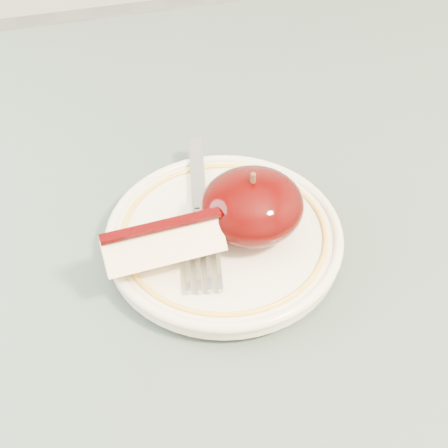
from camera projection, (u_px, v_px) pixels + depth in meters
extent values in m
cylinder|color=brown|center=(389.00, 206.00, 1.11)|extent=(0.05, 0.05, 0.71)
cube|color=#3E4C45|center=(240.00, 297.00, 0.50)|extent=(0.90, 0.90, 0.04)
cylinder|color=beige|center=(224.00, 245.00, 0.51)|extent=(0.10, 0.10, 0.01)
cylinder|color=beige|center=(224.00, 238.00, 0.51)|extent=(0.19, 0.19, 0.01)
torus|color=beige|center=(224.00, 233.00, 0.50)|extent=(0.19, 0.19, 0.01)
torus|color=gold|center=(224.00, 232.00, 0.50)|extent=(0.17, 0.17, 0.00)
ellipsoid|color=black|center=(252.00, 206.00, 0.49)|extent=(0.08, 0.08, 0.05)
cylinder|color=#472D19|center=(253.00, 179.00, 0.47)|extent=(0.00, 0.00, 0.01)
cube|color=beige|center=(163.00, 246.00, 0.47)|extent=(0.09, 0.04, 0.04)
cube|color=#300101|center=(161.00, 226.00, 0.45)|extent=(0.09, 0.01, 0.00)
cube|color=#94979C|center=(198.00, 173.00, 0.55)|extent=(0.03, 0.09, 0.00)
cube|color=#94979C|center=(201.00, 221.00, 0.50)|extent=(0.01, 0.03, 0.00)
cube|color=#94979C|center=(202.00, 244.00, 0.49)|extent=(0.03, 0.03, 0.00)
cube|color=#94979C|center=(219.00, 271.00, 0.47)|extent=(0.01, 0.04, 0.00)
cube|color=#94979C|center=(209.00, 271.00, 0.47)|extent=(0.01, 0.04, 0.00)
cube|color=#94979C|center=(199.00, 272.00, 0.47)|extent=(0.01, 0.04, 0.00)
cube|color=#94979C|center=(188.00, 272.00, 0.47)|extent=(0.01, 0.04, 0.00)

